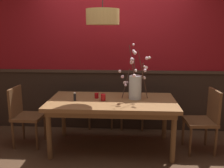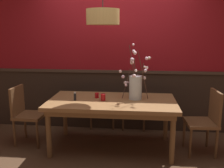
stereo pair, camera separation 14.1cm
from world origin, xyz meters
name	(u,v)px [view 1 (the left image)]	position (x,y,z in m)	size (l,w,h in m)	color
ground_plane	(112,147)	(0.00, 0.00, 0.00)	(24.00, 24.00, 0.00)	#4C3321
back_wall	(115,56)	(0.00, 0.81, 1.30)	(4.89, 0.14, 2.61)	#2D2119
dining_table	(112,106)	(0.00, 0.00, 0.66)	(1.85, 0.96, 0.74)	olive
chair_head_east_end	(205,117)	(1.34, -0.02, 0.52)	(0.43, 0.45, 0.92)	brown
chair_head_west_end	(24,113)	(-1.35, 0.03, 0.51)	(0.43, 0.42, 0.90)	brown
chair_far_side_left	(101,97)	(-0.27, 0.91, 0.54)	(0.49, 0.42, 0.96)	brown
chair_far_side_right	(133,99)	(0.32, 0.91, 0.52)	(0.44, 0.44, 0.92)	brown
vase_with_blossoms	(135,86)	(0.33, 0.09, 0.93)	(0.46, 0.38, 0.82)	silver
candle_holder_nearer_center	(96,96)	(-0.24, 0.09, 0.78)	(0.07, 0.07, 0.08)	#9E0F14
candle_holder_nearer_edge	(103,97)	(-0.13, -0.04, 0.79)	(0.07, 0.07, 0.10)	#9E0F14
condiment_bottle	(75,97)	(-0.53, -0.06, 0.80)	(0.04, 0.04, 0.12)	black
pendant_lamp	(103,17)	(-0.13, 0.05, 1.92)	(0.46, 0.46, 0.80)	tan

